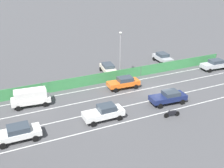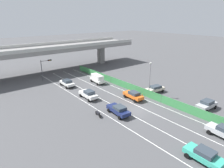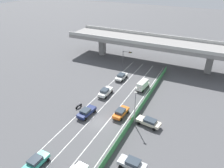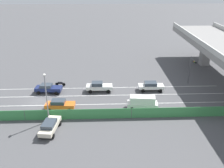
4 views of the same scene
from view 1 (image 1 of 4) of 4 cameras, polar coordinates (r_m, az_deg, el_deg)
ground_plane at (r=39.20m, az=9.38°, el=-1.62°), size 300.00×300.00×0.00m
lane_line_left_edge at (r=32.20m, az=4.20°, el=-7.21°), size 0.14×49.66×0.01m
lane_line_mid_left at (r=34.73m, az=1.53°, el=-4.72°), size 0.14×49.66×0.01m
lane_line_mid_right at (r=37.38m, az=-0.75°, el=-2.56°), size 0.14×49.66×0.01m
lane_line_right_edge at (r=40.12m, az=-2.73°, el=-0.70°), size 0.14×49.66×0.01m
green_fence at (r=40.86m, az=-3.42°, el=0.95°), size 0.10×45.76×1.58m
car_van_white at (r=36.00m, az=-15.98°, el=-2.49°), size 2.35×4.80×2.11m
car_hatchback_white at (r=29.86m, az=-18.32°, el=-9.17°), size 2.14×4.51×1.58m
car_sedan_navy at (r=36.06m, az=11.24°, el=-2.52°), size 2.37×4.72×1.59m
car_sedan_white at (r=31.78m, az=-1.59°, el=-5.67°), size 2.04×4.62×1.74m
car_taxi_orange at (r=39.53m, az=2.37°, el=0.35°), size 2.16×4.57×1.63m
car_sedan_silver at (r=49.40m, az=19.91°, el=3.75°), size 2.25×4.74×1.68m
motorcycle at (r=33.22m, az=11.88°, el=-5.76°), size 0.60×1.94×0.93m
parked_wagon_silver at (r=50.66m, az=10.09°, el=5.27°), size 4.39×2.21×1.66m
parked_sedan_cream at (r=44.76m, az=-0.73°, el=3.15°), size 4.89×2.47×1.54m
street_lamp at (r=41.62m, az=1.67°, el=6.60°), size 0.60×0.36×7.17m
traffic_cone at (r=41.77m, az=1.22°, el=0.82°), size 0.47×0.47×0.71m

